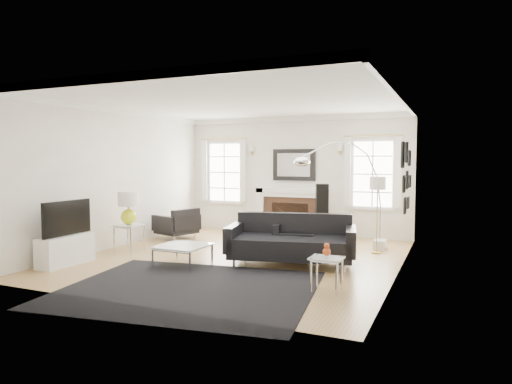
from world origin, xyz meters
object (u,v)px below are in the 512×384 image
at_px(armchair_left, 178,225).
at_px(gourd_lamp, 129,205).
at_px(coffee_table, 183,247).
at_px(fireplace, 291,212).
at_px(sofa, 292,242).
at_px(armchair_right, 293,243).
at_px(arc_floor_lamp, 342,190).

xyz_separation_m(armchair_left, gourd_lamp, (-0.05, -1.61, 0.58)).
height_order(coffee_table, gourd_lamp, gourd_lamp).
distance_m(fireplace, armchair_left, 2.66).
xyz_separation_m(fireplace, coffee_table, (-0.59, -3.77, -0.22)).
xyz_separation_m(fireplace, sofa, (1.02, -2.93, -0.17)).
xyz_separation_m(fireplace, armchair_right, (0.91, -2.53, -0.25)).
bearing_deg(armchair_left, arc_floor_lamp, 0.37).
bearing_deg(fireplace, armchair_right, -70.31).
bearing_deg(armchair_right, gourd_lamp, -168.42).
xyz_separation_m(armchair_left, arc_floor_lamp, (3.70, 0.02, 0.87)).
bearing_deg(coffee_table, gourd_lamp, 159.34).
height_order(gourd_lamp, arc_floor_lamp, arc_floor_lamp).
relative_size(armchair_left, coffee_table, 1.30).
distance_m(sofa, armchair_left, 3.45).
bearing_deg(armchair_left, fireplace, 35.89).
xyz_separation_m(sofa, armchair_right, (-0.12, 0.40, -0.08)).
bearing_deg(armchair_left, coffee_table, -55.06).
relative_size(coffee_table, gourd_lamp, 1.24).
height_order(armchair_left, coffee_table, armchair_left).
bearing_deg(arc_floor_lamp, coffee_table, -133.83).
bearing_deg(arc_floor_lamp, sofa, -111.02).
bearing_deg(armchair_right, coffee_table, -140.39).
height_order(fireplace, gourd_lamp, gourd_lamp).
bearing_deg(armchair_right, fireplace, 109.69).
relative_size(fireplace, armchair_left, 1.66).
bearing_deg(arc_floor_lamp, fireplace, 135.57).
bearing_deg(gourd_lamp, armchair_right, 11.58).
bearing_deg(sofa, gourd_lamp, -175.73).
bearing_deg(armchair_right, sofa, -73.53).
distance_m(armchair_right, arc_floor_lamp, 1.49).
relative_size(gourd_lamp, arc_floor_lamp, 0.29).
bearing_deg(fireplace, coffee_table, -98.96).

